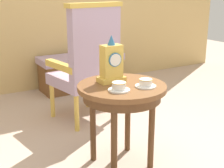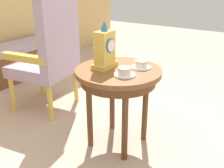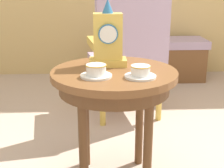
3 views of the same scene
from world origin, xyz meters
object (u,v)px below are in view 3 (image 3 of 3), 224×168
object	(u,v)px
teacup_right	(140,72)
side_table	(114,86)
mantel_clock	(108,40)
armchair	(128,43)
teacup_left	(96,71)
window_bench	(155,59)

from	to	relation	value
teacup_right	side_table	bearing A→B (deg)	132.37
teacup_right	mantel_clock	bearing A→B (deg)	122.31
side_table	armchair	distance (m)	0.86
side_table	teacup_left	distance (m)	0.17
side_table	window_bench	bearing A→B (deg)	73.54
armchair	mantel_clock	bearing A→B (deg)	-103.51
teacup_right	window_bench	world-z (taller)	teacup_right
mantel_clock	window_bench	size ratio (longest dim) A/B	0.31
side_table	mantel_clock	xyz separation A→B (m)	(-0.03, 0.10, 0.22)
teacup_right	window_bench	bearing A→B (deg)	77.58
mantel_clock	armchair	world-z (taller)	armchair
mantel_clock	window_bench	xyz separation A→B (m)	(0.58, 1.76, -0.53)
mantel_clock	armchair	xyz separation A→B (m)	(0.18, 0.74, -0.16)
teacup_right	mantel_clock	distance (m)	0.28
side_table	mantel_clock	distance (m)	0.24
teacup_left	window_bench	xyz separation A→B (m)	(0.64, 1.96, -0.42)
teacup_right	mantel_clock	world-z (taller)	mantel_clock
armchair	teacup_left	bearing A→B (deg)	-104.23
teacup_left	teacup_right	world-z (taller)	teacup_left
teacup_right	mantel_clock	xyz separation A→B (m)	(-0.14, 0.22, 0.11)
teacup_right	teacup_left	bearing A→B (deg)	174.68
teacup_left	window_bench	bearing A→B (deg)	72.02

